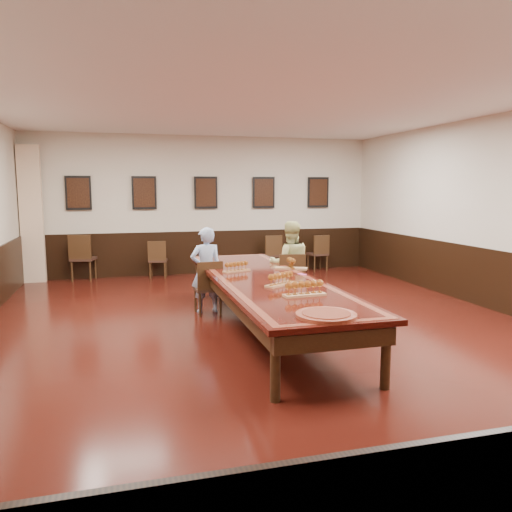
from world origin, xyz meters
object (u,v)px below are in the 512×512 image
object	(u,v)px
spare_chair_c	(270,254)
carved_platter	(326,315)
spare_chair_a	(83,257)
conference_table	(265,288)
chair_man	(208,287)
spare_chair_b	(158,259)
person_man	(206,270)
person_woman	(290,264)
chair_woman	(291,280)
spare_chair_d	(318,253)

from	to	relation	value
spare_chair_c	carved_platter	xyz separation A→B (m)	(-1.49, -6.82, 0.32)
spare_chair_a	conference_table	world-z (taller)	spare_chair_a
chair_man	spare_chair_b	distance (m)	3.54
person_man	person_woman	world-z (taller)	person_woman
spare_chair_a	person_woman	size ratio (longest dim) A/B	0.70
spare_chair_c	carved_platter	bearing A→B (deg)	70.27
spare_chair_c	carved_platter	distance (m)	6.98
spare_chair_b	carved_platter	xyz separation A→B (m)	(1.13, -6.86, 0.35)
spare_chair_b	person_woman	distance (m)	3.89
spare_chair_c	conference_table	distance (m)	4.85
chair_man	carved_platter	bearing A→B (deg)	96.34
person_man	carved_platter	size ratio (longest dim) A/B	1.85
chair_man	chair_woman	xyz separation A→B (m)	(1.43, 0.07, 0.03)
carved_platter	person_man	bearing A→B (deg)	100.02
chair_man	conference_table	distance (m)	1.33
chair_man	spare_chair_a	bearing A→B (deg)	-63.42
carved_platter	person_woman	bearing A→B (deg)	76.53
chair_man	spare_chair_b	xyz separation A→B (m)	(-0.53, 3.50, -0.01)
spare_chair_b	spare_chair_d	distance (m)	3.83
spare_chair_a	person_man	size ratio (longest dim) A/B	0.73
chair_woman	spare_chair_c	size ratio (longest dim) A/B	1.02
spare_chair_c	person_woman	world-z (taller)	person_woman
chair_man	spare_chair_a	distance (m)	4.19
person_woman	conference_table	distance (m)	1.57
chair_woman	spare_chair_d	distance (m)	3.87
conference_table	carved_platter	size ratio (longest dim) A/B	6.67
spare_chair_c	carved_platter	world-z (taller)	spare_chair_c
chair_woman	carved_platter	distance (m)	3.54
spare_chair_c	person_man	distance (m)	3.98
chair_man	spare_chair_b	world-z (taller)	chair_man
spare_chair_b	carved_platter	world-z (taller)	spare_chair_b
person_man	carved_platter	xyz separation A→B (m)	(0.61, -3.45, 0.08)
chair_man	spare_chair_b	size ratio (longest dim) A/B	1.03
person_man	chair_man	bearing A→B (deg)	90.00
person_man	person_woman	xyz separation A→B (m)	(1.45, 0.08, 0.03)
chair_woman	spare_chair_b	world-z (taller)	chair_woman
spare_chair_b	person_man	size ratio (longest dim) A/B	0.61
spare_chair_c	chair_man	bearing A→B (deg)	51.42
chair_man	carved_platter	size ratio (longest dim) A/B	1.16
spare_chair_d	conference_table	distance (m)	5.34
chair_woman	chair_man	bearing A→B (deg)	13.89
person_man	conference_table	world-z (taller)	person_man
person_woman	carved_platter	distance (m)	3.63
spare_chair_a	spare_chair_b	distance (m)	1.60
chair_man	chair_woman	world-z (taller)	chair_woman
person_woman	conference_table	xyz separation A→B (m)	(-0.82, -1.33, -0.12)
conference_table	chair_woman	bearing A→B (deg)	56.81
chair_man	carved_platter	world-z (taller)	chair_man
chair_woman	spare_chair_b	distance (m)	3.95
spare_chair_b	spare_chair_d	size ratio (longest dim) A/B	0.96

